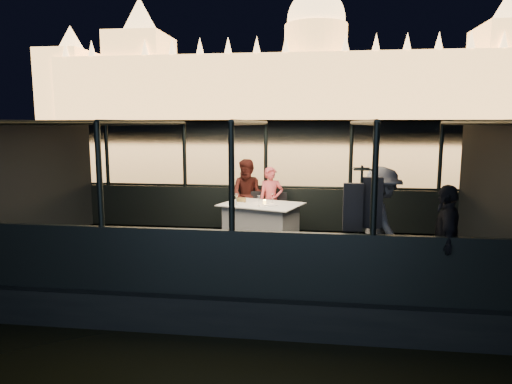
# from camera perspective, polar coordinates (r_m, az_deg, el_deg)

# --- Properties ---
(river_water) EXTENTS (500.00, 500.00, 0.00)m
(river_water) POSITION_cam_1_polar(r_m,az_deg,el_deg) (87.78, 6.88, 6.68)
(river_water) COLOR black
(river_water) RESTS_ON ground
(boat_hull) EXTENTS (8.60, 4.40, 1.00)m
(boat_hull) POSITION_cam_1_polar(r_m,az_deg,el_deg) (8.29, -0.37, -11.07)
(boat_hull) COLOR black
(boat_hull) RESTS_ON river_water
(boat_deck) EXTENTS (8.00, 4.00, 0.04)m
(boat_deck) POSITION_cam_1_polar(r_m,az_deg,el_deg) (8.14, -0.37, -7.89)
(boat_deck) COLOR black
(boat_deck) RESTS_ON boat_hull
(gunwale_port) EXTENTS (8.00, 0.08, 0.90)m
(gunwale_port) POSITION_cam_1_polar(r_m,az_deg,el_deg) (9.96, 1.21, -2.06)
(gunwale_port) COLOR black
(gunwale_port) RESTS_ON boat_deck
(gunwale_starboard) EXTENTS (8.00, 0.08, 0.90)m
(gunwale_starboard) POSITION_cam_1_polar(r_m,az_deg,el_deg) (6.12, -2.99, -8.91)
(gunwale_starboard) COLOR black
(gunwale_starboard) RESTS_ON boat_deck
(cabin_glass_port) EXTENTS (8.00, 0.02, 1.40)m
(cabin_glass_port) POSITION_cam_1_polar(r_m,az_deg,el_deg) (9.82, 1.23, 4.56)
(cabin_glass_port) COLOR #99B2B2
(cabin_glass_port) RESTS_ON gunwale_port
(cabin_glass_starboard) EXTENTS (8.00, 0.02, 1.40)m
(cabin_glass_starboard) POSITION_cam_1_polar(r_m,az_deg,el_deg) (5.87, -3.07, 1.85)
(cabin_glass_starboard) COLOR #99B2B2
(cabin_glass_starboard) RESTS_ON gunwale_starboard
(cabin_roof_glass) EXTENTS (8.00, 4.00, 0.02)m
(cabin_roof_glass) POSITION_cam_1_polar(r_m,az_deg,el_deg) (7.81, -0.39, 8.67)
(cabin_roof_glass) COLOR #99B2B2
(cabin_roof_glass) RESTS_ON boat_deck
(end_wall_fore) EXTENTS (0.02, 4.00, 2.30)m
(end_wall_fore) POSITION_cam_1_polar(r_m,az_deg,el_deg) (9.32, -25.54, 0.73)
(end_wall_fore) COLOR black
(end_wall_fore) RESTS_ON boat_deck
(end_wall_aft) EXTENTS (0.02, 4.00, 2.30)m
(end_wall_aft) POSITION_cam_1_polar(r_m,az_deg,el_deg) (8.35, 27.96, -0.26)
(end_wall_aft) COLOR black
(end_wall_aft) RESTS_ON boat_deck
(canopy_ribs) EXTENTS (8.00, 4.00, 2.30)m
(canopy_ribs) POSITION_cam_1_polar(r_m,az_deg,el_deg) (7.89, -0.38, 0.29)
(canopy_ribs) COLOR black
(canopy_ribs) RESTS_ON boat_deck
(embankment) EXTENTS (400.00, 140.00, 6.00)m
(embankment) POSITION_cam_1_polar(r_m,az_deg,el_deg) (217.74, 7.33, 8.02)
(embankment) COLOR #423D33
(embankment) RESTS_ON ground
(parliament_building) EXTENTS (220.00, 32.00, 60.00)m
(parliament_building) POSITION_cam_1_polar(r_m,az_deg,el_deg) (184.61, 7.44, 16.65)
(parliament_building) COLOR #F2D18C
(parliament_building) RESTS_ON embankment
(dining_table_central) EXTENTS (1.71, 1.46, 0.77)m
(dining_table_central) POSITION_cam_1_polar(r_m,az_deg,el_deg) (8.78, 0.66, -3.93)
(dining_table_central) COLOR white
(dining_table_central) RESTS_ON boat_deck
(chair_port_left) EXTENTS (0.44, 0.44, 0.86)m
(chair_port_left) POSITION_cam_1_polar(r_m,az_deg,el_deg) (9.49, -0.58, -2.58)
(chair_port_left) COLOR black
(chair_port_left) RESTS_ON boat_deck
(chair_port_right) EXTENTS (0.46, 0.46, 0.85)m
(chair_port_right) POSITION_cam_1_polar(r_m,az_deg,el_deg) (9.42, 2.57, -2.68)
(chair_port_right) COLOR black
(chair_port_right) RESTS_ON boat_deck
(coat_stand) EXTENTS (0.55, 0.48, 1.71)m
(coat_stand) POSITION_cam_1_polar(r_m,az_deg,el_deg) (6.55, 12.90, -3.86)
(coat_stand) COLOR black
(coat_stand) RESTS_ON boat_deck
(person_woman_coral) EXTENTS (0.58, 0.46, 1.41)m
(person_woman_coral) POSITION_cam_1_polar(r_m,az_deg,el_deg) (9.41, 1.89, -0.84)
(person_woman_coral) COLOR #DF5156
(person_woman_coral) RESTS_ON boat_deck
(person_man_maroon) EXTENTS (0.80, 0.66, 1.55)m
(person_man_maroon) POSITION_cam_1_polar(r_m,az_deg,el_deg) (9.60, -0.98, -0.65)
(person_man_maroon) COLOR #431712
(person_man_maroon) RESTS_ON boat_deck
(passenger_stripe) EXTENTS (0.89, 1.21, 1.67)m
(passenger_stripe) POSITION_cam_1_polar(r_m,az_deg,el_deg) (6.99, 15.27, -3.59)
(passenger_stripe) COLOR silver
(passenger_stripe) RESTS_ON boat_deck
(passenger_dark) EXTENTS (0.55, 0.95, 1.51)m
(passenger_dark) POSITION_cam_1_polar(r_m,az_deg,el_deg) (6.46, 22.65, -4.95)
(passenger_dark) COLOR black
(passenger_dark) RESTS_ON boat_deck
(wine_bottle) EXTENTS (0.08, 0.08, 0.31)m
(wine_bottle) POSITION_cam_1_polar(r_m,az_deg,el_deg) (8.68, -3.05, -0.53)
(wine_bottle) COLOR #163D19
(wine_bottle) RESTS_ON dining_table_central
(bread_basket) EXTENTS (0.24, 0.24, 0.08)m
(bread_basket) POSITION_cam_1_polar(r_m,az_deg,el_deg) (8.90, -1.86, -1.01)
(bread_basket) COLOR olive
(bread_basket) RESTS_ON dining_table_central
(amber_candle) EXTENTS (0.06, 0.06, 0.08)m
(amber_candle) POSITION_cam_1_polar(r_m,az_deg,el_deg) (8.70, 1.08, -1.23)
(amber_candle) COLOR #FFB93F
(amber_candle) RESTS_ON dining_table_central
(plate_near) EXTENTS (0.33, 0.33, 0.02)m
(plate_near) POSITION_cam_1_polar(r_m,az_deg,el_deg) (8.55, 1.89, -1.63)
(plate_near) COLOR white
(plate_near) RESTS_ON dining_table_central
(plate_far) EXTENTS (0.25, 0.25, 0.02)m
(plate_far) POSITION_cam_1_polar(r_m,az_deg,el_deg) (8.85, -2.33, -1.28)
(plate_far) COLOR white
(plate_far) RESTS_ON dining_table_central
(wine_glass_white) EXTENTS (0.09, 0.09, 0.21)m
(wine_glass_white) POSITION_cam_1_polar(r_m,az_deg,el_deg) (8.56, -2.46, -1.03)
(wine_glass_white) COLOR silver
(wine_glass_white) RESTS_ON dining_table_central
(wine_glass_red) EXTENTS (0.07, 0.07, 0.17)m
(wine_glass_red) POSITION_cam_1_polar(r_m,az_deg,el_deg) (8.86, 2.06, -0.70)
(wine_glass_red) COLOR silver
(wine_glass_red) RESTS_ON dining_table_central
(wine_glass_empty) EXTENTS (0.08, 0.08, 0.20)m
(wine_glass_empty) POSITION_cam_1_polar(r_m,az_deg,el_deg) (8.44, 0.36, -1.16)
(wine_glass_empty) COLOR silver
(wine_glass_empty) RESTS_ON dining_table_central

